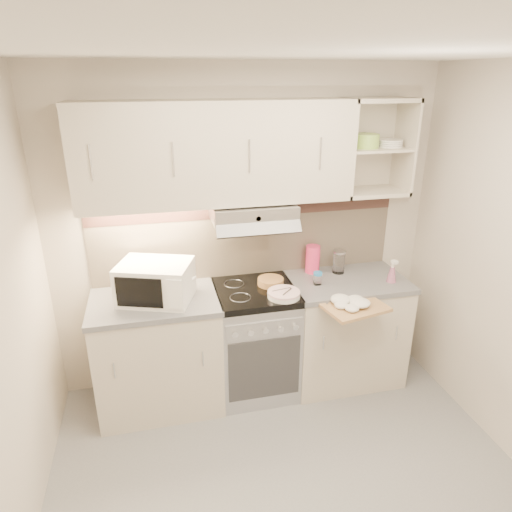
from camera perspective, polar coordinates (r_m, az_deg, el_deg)
The scene contains 17 objects.
ground at distance 3.16m, azimuth 5.12°, elevation -27.94°, with size 3.00×3.00×0.00m, color gray.
room_shell at distance 2.52m, azimuth 3.80°, elevation 3.75°, with size 3.04×2.84×2.52m.
base_cabinet_left at distance 3.61m, azimuth -12.02°, elevation -11.96°, with size 0.90×0.60×0.86m, color beige.
worktop_left at distance 3.38m, azimuth -12.61°, elevation -5.59°, with size 0.92×0.62×0.04m, color slate.
base_cabinet_right at distance 3.89m, azimuth 10.87°, elevation -9.17°, with size 0.90×0.60×0.86m, color beige.
worktop_right at distance 3.69m, azimuth 11.36°, elevation -3.14°, with size 0.92×0.62×0.04m, color slate.
electric_range at distance 3.67m, azimuth -0.08°, elevation -10.44°, with size 0.60×0.60×0.90m.
microwave at distance 3.31m, azimuth -12.44°, elevation -3.17°, with size 0.59×0.51×0.28m.
watering_can at distance 3.27m, azimuth -10.54°, elevation -4.32°, with size 0.28×0.17×0.25m.
plate_stack at distance 3.32m, azimuth 3.49°, elevation -4.77°, with size 0.24×0.24×0.05m.
bread_loaf at distance 3.51m, azimuth 1.83°, elevation -3.21°, with size 0.20×0.20×0.05m, color #965F3F.
pink_pitcher at distance 3.72m, azimuth 7.10°, elevation -0.38°, with size 0.12×0.11×0.23m.
glass_jar at distance 3.75m, azimuth 10.32°, elevation -0.70°, with size 0.10×0.10×0.19m.
spice_jar at distance 3.53m, azimuth 7.71°, elevation -2.76°, with size 0.07×0.07×0.10m.
spray_bottle at distance 3.69m, azimuth 16.64°, elevation -2.01°, with size 0.07×0.07×0.20m.
cutting_board at distance 3.35m, azimuth 11.84°, elevation -5.99°, with size 0.43×0.39×0.02m, color tan.
dish_towel at distance 3.29m, azimuth 11.73°, elevation -5.63°, with size 0.26×0.22×0.07m, color silver, non-canonical shape.
Camera 1 is at (-0.71, -1.92, 2.40)m, focal length 32.00 mm.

